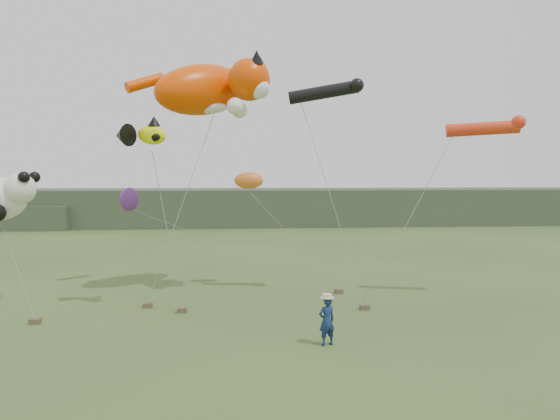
# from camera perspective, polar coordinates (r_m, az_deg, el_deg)

# --- Properties ---
(ground) EXTENTS (120.00, 120.00, 0.00)m
(ground) POSITION_cam_1_polar(r_m,az_deg,el_deg) (18.65, -1.12, -13.63)
(ground) COLOR #385123
(ground) RESTS_ON ground
(headland) EXTENTS (90.00, 13.00, 4.00)m
(headland) POSITION_cam_1_polar(r_m,az_deg,el_deg) (62.59, -6.98, 0.27)
(headland) COLOR #2D3D28
(headland) RESTS_ON ground
(festival_attendant) EXTENTS (0.68, 0.57, 1.60)m
(festival_attendant) POSITION_cam_1_polar(r_m,az_deg,el_deg) (18.17, 4.91, -11.48)
(festival_attendant) COLOR navy
(festival_attendant) RESTS_ON ground
(sandbag_anchors) EXTENTS (13.18, 4.44, 0.20)m
(sandbag_anchors) POSITION_cam_1_polar(r_m,az_deg,el_deg) (23.16, -6.25, -9.97)
(sandbag_anchors) COLOR brown
(sandbag_anchors) RESTS_ON ground
(cat_kite) EXTENTS (6.89, 5.25, 3.20)m
(cat_kite) POSITION_cam_1_polar(r_m,az_deg,el_deg) (26.29, -7.04, 12.51)
(cat_kite) COLOR #E94300
(cat_kite) RESTS_ON ground
(fish_kite) EXTENTS (2.59, 1.69, 1.24)m
(fish_kite) POSITION_cam_1_polar(r_m,az_deg,el_deg) (23.02, -14.33, 7.66)
(fish_kite) COLOR #EAF803
(fish_kite) RESTS_ON ground
(tube_kites) EXTENTS (10.38, 2.49, 2.62)m
(tube_kites) POSITION_cam_1_polar(r_m,az_deg,el_deg) (25.59, 13.14, 10.26)
(tube_kites) COLOR black
(tube_kites) RESTS_ON ground
(misc_kites) EXTENTS (7.11, 1.41, 1.94)m
(misc_kites) POSITION_cam_1_polar(r_m,az_deg,el_deg) (27.31, -8.45, 2.27)
(misc_kites) COLOR orange
(misc_kites) RESTS_ON ground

